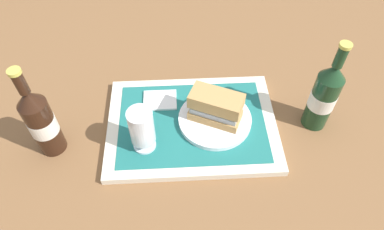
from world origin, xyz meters
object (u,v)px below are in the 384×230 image
at_px(beer_bottle, 41,121).
at_px(second_bottle, 324,96).
at_px(sandwich, 215,106).
at_px(beer_glass, 142,128).
at_px(plate, 215,119).

bearing_deg(beer_bottle, second_bottle, -176.52).
xyz_separation_m(sandwich, beer_bottle, (0.41, 0.05, 0.03)).
relative_size(beer_glass, second_bottle, 0.47).
height_order(beer_glass, second_bottle, second_bottle).
bearing_deg(beer_bottle, sandwich, -173.55).
bearing_deg(second_bottle, beer_bottle, 3.48).
xyz_separation_m(plate, beer_bottle, (0.41, 0.04, 0.08)).
relative_size(plate, sandwich, 1.31).
distance_m(beer_glass, second_bottle, 0.45).
bearing_deg(beer_bottle, beer_glass, 174.28).
relative_size(sandwich, beer_bottle, 0.54).
relative_size(plate, second_bottle, 0.71).
height_order(plate, sandwich, sandwich).
xyz_separation_m(beer_bottle, second_bottle, (-0.68, -0.04, 0.00)).
xyz_separation_m(beer_glass, second_bottle, (-0.45, -0.06, 0.01)).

